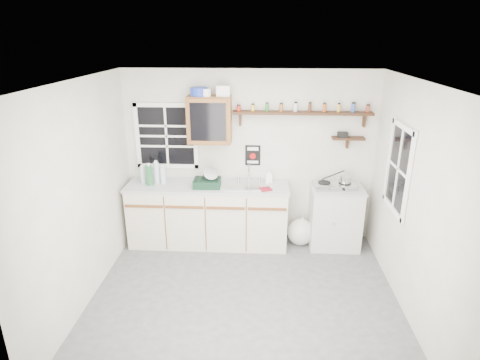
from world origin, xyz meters
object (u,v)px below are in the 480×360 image
at_px(main_cabinet, 208,214).
at_px(hotplate, 334,185).
at_px(spice_shelf, 303,112).
at_px(upper_cabinet, 209,120).
at_px(right_cabinet, 335,216).
at_px(dish_rack, 208,181).

relative_size(main_cabinet, hotplate, 3.84).
bearing_deg(spice_shelf, upper_cabinet, -176.92).
bearing_deg(right_cabinet, spice_shelf, 159.90).
bearing_deg(upper_cabinet, dish_rack, -93.23).
xyz_separation_m(dish_rack, hotplate, (1.77, 0.08, -0.06)).
distance_m(main_cabinet, upper_cabinet, 1.37).
xyz_separation_m(right_cabinet, upper_cabinet, (-1.80, 0.12, 1.37)).
xyz_separation_m(spice_shelf, hotplate, (0.47, -0.21, -0.98)).
relative_size(upper_cabinet, hotplate, 1.08).
bearing_deg(hotplate, dish_rack, 177.06).
height_order(spice_shelf, hotplate, spice_shelf).
bearing_deg(main_cabinet, hotplate, 0.17).
height_order(upper_cabinet, dish_rack, upper_cabinet).
bearing_deg(right_cabinet, main_cabinet, -179.21).
distance_m(main_cabinet, spice_shelf, 1.99).
bearing_deg(hotplate, main_cabinet, 174.58).
height_order(main_cabinet, upper_cabinet, upper_cabinet).
relative_size(main_cabinet, dish_rack, 6.13).
xyz_separation_m(right_cabinet, spice_shelf, (-0.51, 0.19, 1.47)).
distance_m(dish_rack, hotplate, 1.77).
bearing_deg(hotplate, right_cabinet, 17.58).
bearing_deg(spice_shelf, right_cabinet, -20.10).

